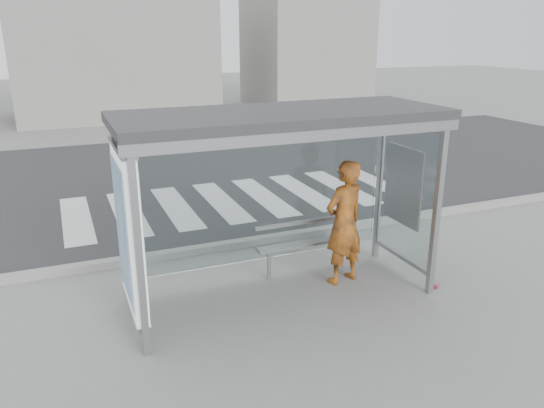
{
  "coord_description": "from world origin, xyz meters",
  "views": [
    {
      "loc": [
        -2.68,
        -6.15,
        3.58
      ],
      "look_at": [
        -0.06,
        0.2,
        1.32
      ],
      "focal_mm": 35.0,
      "sensor_mm": 36.0,
      "label": 1
    }
  ],
  "objects_px": {
    "bus_shelter": "(254,161)",
    "person": "(344,223)",
    "soda_can": "(436,286)",
    "bench": "(307,242)"
  },
  "relations": [
    {
      "from": "bus_shelter",
      "to": "person",
      "type": "relative_size",
      "value": 2.29
    },
    {
      "from": "person",
      "to": "soda_can",
      "type": "bearing_deg",
      "value": 133.9
    },
    {
      "from": "person",
      "to": "soda_can",
      "type": "height_order",
      "value": "person"
    },
    {
      "from": "bus_shelter",
      "to": "bench",
      "type": "relative_size",
      "value": 2.64
    },
    {
      "from": "bus_shelter",
      "to": "person",
      "type": "distance_m",
      "value": 1.76
    },
    {
      "from": "bus_shelter",
      "to": "soda_can",
      "type": "height_order",
      "value": "bus_shelter"
    },
    {
      "from": "person",
      "to": "soda_can",
      "type": "distance_m",
      "value": 1.64
    },
    {
      "from": "person",
      "to": "bench",
      "type": "xyz_separation_m",
      "value": [
        -0.36,
        0.48,
        -0.43
      ]
    },
    {
      "from": "bus_shelter",
      "to": "person",
      "type": "height_order",
      "value": "bus_shelter"
    },
    {
      "from": "person",
      "to": "bench",
      "type": "relative_size",
      "value": 1.15
    }
  ]
}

